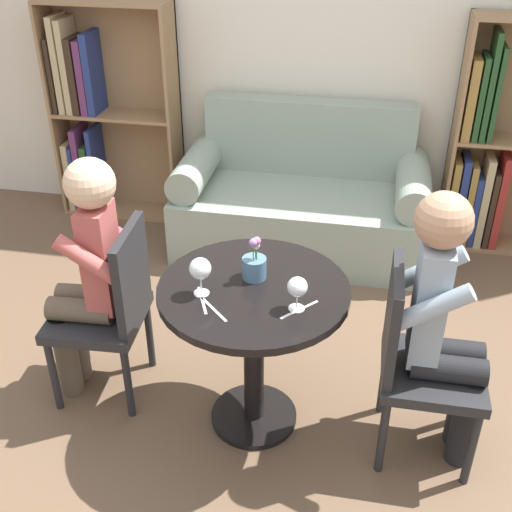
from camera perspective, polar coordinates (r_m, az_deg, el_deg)
The scene contains 16 objects.
ground_plane at distance 3.12m, azimuth -0.18°, elevation -14.19°, with size 16.00×16.00×0.00m, color brown.
back_wall at distance 4.33m, azimuth 5.43°, elevation 19.67°, with size 5.20×0.05×2.70m.
round_table at distance 2.74m, azimuth -0.20°, elevation -5.94°, with size 0.80×0.80×0.75m.
couch at distance 4.27m, azimuth 4.11°, elevation 4.75°, with size 1.61×0.80×0.92m.
bookshelf_left at distance 4.72m, azimuth -13.68°, elevation 12.18°, with size 0.87×0.28×1.50m.
bookshelf_right at distance 4.43m, azimuth 20.89°, elevation 8.54°, with size 0.87×0.28×1.50m.
chair_left at distance 3.03m, azimuth -12.77°, elevation -4.36°, with size 0.44×0.44×0.90m.
chair_right at distance 2.76m, azimuth 14.09°, elevation -8.71°, with size 0.42×0.42×0.90m.
person_left at distance 2.96m, azimuth -14.77°, elevation -1.51°, with size 0.43×0.36×1.22m.
person_right at distance 2.66m, azimuth 16.45°, elevation -5.85°, with size 0.42×0.34×1.24m.
wine_glass_left at distance 2.54m, azimuth -4.98°, elevation -1.21°, with size 0.09×0.09×0.16m.
wine_glass_right at distance 2.46m, azimuth 3.70°, elevation -2.85°, with size 0.08×0.08×0.14m.
flower_vase at distance 2.66m, azimuth -0.15°, elevation -0.79°, with size 0.10×0.10×0.20m.
knife_left_setting at distance 2.51m, azimuth 3.88°, elevation -4.79°, with size 0.14×0.15×0.00m.
fork_left_setting at distance 2.57m, azimuth -4.80°, elevation -3.94°, with size 0.09×0.18×0.00m.
knife_right_setting at distance 2.51m, azimuth -3.79°, elevation -4.74°, with size 0.14×0.14×0.00m.
Camera 1 is at (0.42, -2.13, 2.23)m, focal length 45.00 mm.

